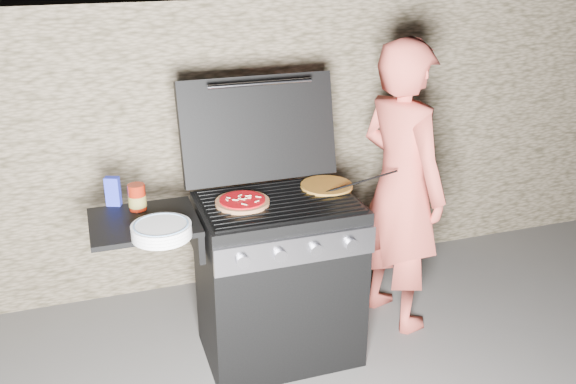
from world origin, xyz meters
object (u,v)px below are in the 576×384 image
object	(u,v)px
pizza_topped	(242,201)
sauce_jar	(137,197)
gas_grill	(233,287)
person	(401,188)

from	to	relation	value
pizza_topped	sauce_jar	world-z (taller)	sauce_jar
gas_grill	sauce_jar	xyz separation A→B (m)	(-0.43, 0.13, 0.51)
sauce_jar	person	size ratio (longest dim) A/B	0.08
gas_grill	sauce_jar	distance (m)	0.68
gas_grill	person	size ratio (longest dim) A/B	0.80
gas_grill	sauce_jar	bearing A→B (deg)	163.26
sauce_jar	gas_grill	bearing A→B (deg)	-16.74
pizza_topped	sauce_jar	bearing A→B (deg)	166.78
gas_grill	sauce_jar	world-z (taller)	sauce_jar
pizza_topped	sauce_jar	xyz separation A→B (m)	(-0.50, 0.12, 0.04)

